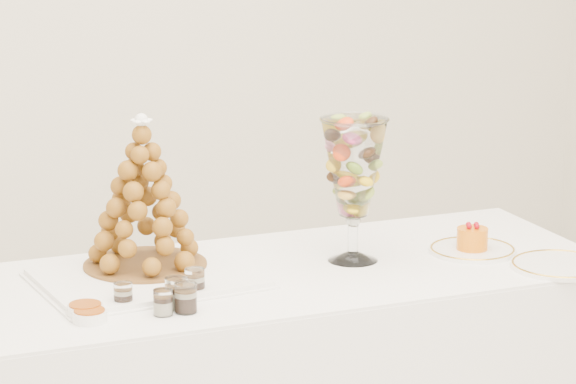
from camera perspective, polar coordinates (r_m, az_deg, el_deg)
lace_tray at (r=3.53m, az=-5.89°, el=-3.62°), size 0.55×0.42×0.02m
macaron_vase at (r=3.64m, az=2.77°, el=0.96°), size 0.18×0.18×0.39m
cake_plate at (r=3.80m, az=7.72°, el=-2.43°), size 0.24×0.24×0.01m
spare_plate at (r=3.70m, az=11.31°, el=-3.04°), size 0.27×0.27×0.01m
verrine_a at (r=3.34m, az=-6.91°, el=-4.30°), size 0.06×0.06×0.06m
verrine_b at (r=3.32m, az=-4.69°, el=-4.23°), size 0.06×0.06×0.08m
verrine_c at (r=3.41m, az=-3.92°, el=-3.77°), size 0.06×0.06×0.07m
verrine_d at (r=3.27m, az=-5.25°, el=-4.62°), size 0.05×0.05×0.06m
verrine_e at (r=3.29m, az=-4.30°, el=-4.43°), size 0.06×0.06×0.07m
ramekin_back at (r=3.30m, az=-8.47°, el=-4.92°), size 0.09×0.09×0.03m
ramekin_front at (r=3.26m, az=-8.30°, el=-5.16°), size 0.08×0.08×0.03m
croquembouche at (r=3.56m, az=-6.07°, el=-0.04°), size 0.33×0.33×0.41m
mousse_cake at (r=3.79m, az=7.72°, el=-1.93°), size 0.09×0.09×0.08m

